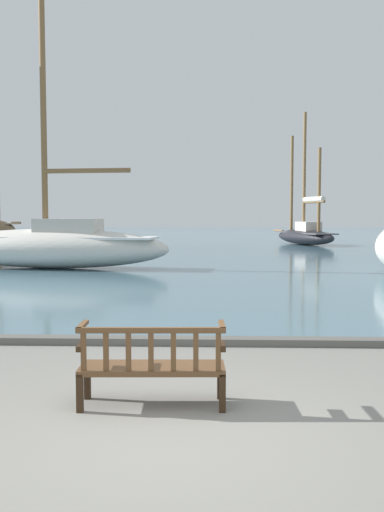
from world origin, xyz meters
TOP-DOWN VIEW (x-y plane):
  - ground_plane at (0.00, 0.00)m, footprint 160.00×160.00m
  - harbor_water at (0.00, 44.00)m, footprint 100.00×80.00m
  - quay_edge_kerb at (0.00, 3.85)m, footprint 40.00×0.30m
  - park_bench at (-0.26, 0.85)m, footprint 1.62×0.58m
  - sailboat_outer_port at (-5.66, 16.08)m, footprint 9.30×3.28m
  - sailboat_far_port at (6.72, 33.44)m, footprint 4.12×8.69m

SIDE VIEW (x-z plane):
  - ground_plane at x=0.00m, z-range 0.00..0.00m
  - harbor_water at x=0.00m, z-range 0.00..0.08m
  - quay_edge_kerb at x=0.00m, z-range 0.00..0.12m
  - park_bench at x=-0.26m, z-range 0.01..0.93m
  - sailboat_far_port at x=6.72m, z-range -3.55..5.32m
  - sailboat_outer_port at x=-5.66m, z-range -4.14..6.17m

